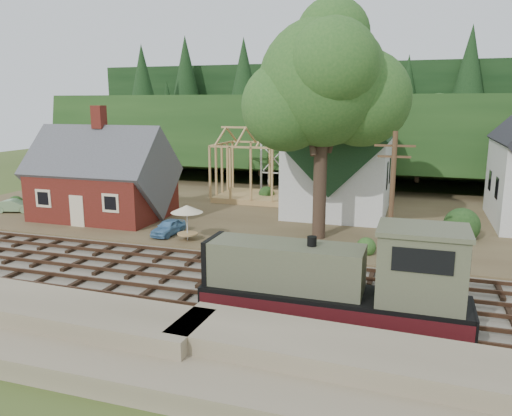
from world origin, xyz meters
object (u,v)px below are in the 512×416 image
(locomotive, at_px, (343,282))
(car_green, at_px, (15,206))
(car_blue, at_px, (168,227))
(patio_set, at_px, (187,210))

(locomotive, relative_size, car_green, 3.43)
(locomotive, xyz_separation_m, car_blue, (-13.83, 10.45, -1.17))
(locomotive, relative_size, patio_set, 4.61)
(car_green, distance_m, patio_set, 18.40)
(locomotive, height_order, car_green, locomotive)
(locomotive, bearing_deg, car_blue, 142.91)
(locomotive, distance_m, car_green, 32.70)
(car_blue, xyz_separation_m, patio_set, (1.89, -0.84, 1.52))
(locomotive, bearing_deg, patio_set, 141.15)
(locomotive, distance_m, patio_set, 15.33)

